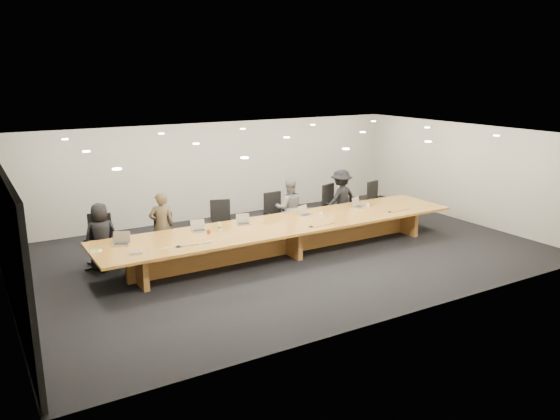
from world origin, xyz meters
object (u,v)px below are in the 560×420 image
object	(u,v)px
person_b	(162,225)
paper_cup_far	(368,205)
chair_far_right	(379,201)
person_d	(341,198)
av_box	(136,252)
chair_mid_left	(222,224)
laptop_b	(199,226)
chair_mid_right	(277,215)
conference_table	(286,232)
person_c	(289,208)
mic_left	(179,246)
laptop_c	(244,219)
chair_right	(335,205)
laptop_d	(307,211)
chair_far_left	(100,241)
chair_left	(165,235)
water_bottle	(220,227)
laptop_a	(121,239)
mic_center	(311,226)
laptop_e	(360,202)
amber_mug	(209,232)
mic_right	(390,212)
person_a	(101,236)

from	to	relation	value
person_b	paper_cup_far	xyz separation A→B (m)	(5.31, -0.95, 0.01)
chair_far_right	person_d	world-z (taller)	person_d
chair_far_right	av_box	size ratio (longest dim) A/B	5.04
chair_mid_left	laptop_b	xyz separation A→B (m)	(-0.92, -0.81, 0.29)
chair_mid_right	conference_table	bearing A→B (deg)	-113.10
person_c	mic_left	world-z (taller)	person_c
person_c	chair_mid_right	bearing A→B (deg)	16.49
person_c	laptop_c	xyz separation A→B (m)	(-1.72, -0.77, 0.11)
person_c	laptop_c	size ratio (longest dim) A/B	4.91
chair_right	laptop_d	distance (m)	1.92
conference_table	chair_far_left	bearing A→B (deg)	162.73
chair_left	person_c	distance (m)	3.35
chair_mid_left	water_bottle	bearing A→B (deg)	-98.80
chair_mid_right	paper_cup_far	bearing A→B (deg)	-26.30
laptop_a	chair_mid_right	bearing A→B (deg)	36.32
laptop_b	laptop_d	xyz separation A→B (m)	(2.82, -0.08, -0.00)
laptop_d	laptop_c	bearing A→B (deg)	158.18
water_bottle	mic_center	distance (m)	2.10
chair_far_right	mic_left	xyz separation A→B (m)	(-6.70, -1.61, 0.19)
laptop_c	water_bottle	xyz separation A→B (m)	(-0.74, -0.25, -0.02)
laptop_e	water_bottle	distance (m)	4.12
chair_far_left	person_c	distance (m)	4.84
chair_far_right	av_box	bearing A→B (deg)	175.39
chair_left	paper_cup_far	xyz separation A→B (m)	(5.20, -1.06, 0.28)
laptop_c	amber_mug	world-z (taller)	laptop_c
chair_far_right	person_c	distance (m)	3.06
laptop_a	av_box	size ratio (longest dim) A/B	1.50
laptop_b	mic_right	xyz separation A→B (m)	(4.83, -0.88, -0.11)
chair_left	mic_left	bearing A→B (deg)	-93.18
chair_far_left	paper_cup_far	world-z (taller)	chair_far_left
paper_cup_far	person_a	bearing A→B (deg)	171.81
person_d	chair_right	bearing A→B (deg)	-59.82
laptop_b	amber_mug	size ratio (longest dim) A/B	3.27
chair_right	laptop_e	bearing A→B (deg)	-105.58
chair_left	water_bottle	distance (m)	1.48
chair_left	paper_cup_far	size ratio (longest dim) A/B	11.77
amber_mug	person_c	bearing A→B (deg)	21.17
laptop_e	chair_left	bearing A→B (deg)	145.06
mic_center	person_d	bearing A→B (deg)	39.14
person_d	water_bottle	xyz separation A→B (m)	(-4.16, -1.05, 0.04)
chair_right	mic_right	size ratio (longest dim) A/B	10.86
chair_far_right	laptop_a	distance (m)	7.72
chair_right	person_d	size ratio (longest dim) A/B	0.74
laptop_a	laptop_c	xyz separation A→B (m)	(2.89, 0.10, -0.01)
laptop_e	chair_right	bearing A→B (deg)	69.70
chair_far_left	person_a	distance (m)	0.15
chair_mid_right	amber_mug	size ratio (longest dim) A/B	12.18
chair_far_left	laptop_c	bearing A→B (deg)	3.26
paper_cup_far	chair_far_right	bearing A→B (deg)	38.54
person_d	amber_mug	distance (m)	4.57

